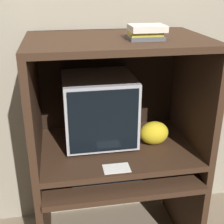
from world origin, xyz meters
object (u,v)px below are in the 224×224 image
(crt_monitor, at_px, (99,109))
(mouse, at_px, (146,171))
(keyboard, at_px, (106,176))
(book_stack, at_px, (146,32))
(snack_bag, at_px, (154,133))

(crt_monitor, bearing_deg, mouse, -42.49)
(crt_monitor, distance_m, keyboard, 0.42)
(keyboard, xyz_separation_m, mouse, (0.26, 0.01, 0.00))
(keyboard, xyz_separation_m, book_stack, (0.23, 0.07, 0.84))
(mouse, bearing_deg, keyboard, -177.99)
(keyboard, height_order, mouse, same)
(mouse, bearing_deg, snack_bag, 59.03)
(crt_monitor, xyz_separation_m, snack_bag, (0.34, -0.11, -0.15))
(crt_monitor, height_order, book_stack, book_stack)
(mouse, relative_size, snack_bag, 0.32)
(mouse, height_order, book_stack, book_stack)
(book_stack, bearing_deg, snack_bag, 34.84)
(keyboard, xyz_separation_m, snack_bag, (0.33, 0.14, 0.19))
(keyboard, relative_size, mouse, 6.96)
(crt_monitor, bearing_deg, keyboard, -88.66)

